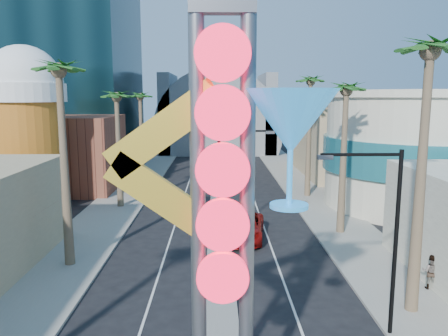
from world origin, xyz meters
TOP-DOWN VIEW (x-y plane):
  - sidewalk_west at (-9.50, 35.00)m, footprint 5.00×100.00m
  - sidewalk_east at (9.50, 35.00)m, footprint 5.00×100.00m
  - median at (0.00, 38.00)m, footprint 1.60×84.00m
  - brick_filler_west at (-16.00, 38.00)m, footprint 10.00×10.00m
  - filler_east at (16.00, 48.00)m, footprint 10.00×20.00m
  - beer_mug at (-17.00, 30.00)m, footprint 7.00×7.00m
  - turquoise_building at (18.00, 30.00)m, footprint 16.60×16.60m
  - canopy at (0.00, 72.00)m, footprint 22.00×16.00m
  - neon_sign at (0.82, 2.96)m, footprint 6.53×2.60m
  - streetlight_0 at (0.55, 20.00)m, footprint 3.79×0.25m
  - streetlight_1 at (-0.55, 44.00)m, footprint 3.79×0.25m
  - streetlight_2 at (6.72, 8.00)m, footprint 3.45×0.25m
  - palm_1 at (-9.00, 16.00)m, footprint 2.40×2.40m
  - palm_2 at (-9.00, 30.00)m, footprint 2.40×2.40m
  - palm_3 at (-9.00, 42.00)m, footprint 2.40×2.40m
  - palm_5 at (9.00, 10.00)m, footprint 2.40×2.40m
  - palm_6 at (9.00, 22.00)m, footprint 2.40×2.40m
  - palm_7 at (9.00, 34.00)m, footprint 2.40×2.40m
  - red_pickup at (1.71, 20.94)m, footprint 3.57×6.42m
  - pedestrian_b at (10.97, 12.23)m, footprint 1.13×1.07m

SIDE VIEW (x-z plane):
  - sidewalk_west at x=-9.50m, z-range 0.00..0.15m
  - sidewalk_east at x=9.50m, z-range 0.00..0.15m
  - median at x=0.00m, z-range 0.00..0.15m
  - red_pickup at x=1.71m, z-range 0.00..1.70m
  - pedestrian_b at x=10.97m, z-range 0.15..1.99m
  - brick_filler_west at x=-16.00m, z-range 0.00..8.00m
  - canopy at x=0.00m, z-range -6.69..15.31m
  - streetlight_2 at x=6.72m, z-range 0.83..8.83m
  - streetlight_0 at x=0.55m, z-range 0.88..8.88m
  - streetlight_1 at x=-0.55m, z-range 0.88..8.88m
  - filler_east at x=16.00m, z-range 0.00..10.00m
  - turquoise_building at x=18.00m, z-range -0.05..10.55m
  - neon_sign at x=0.82m, z-range 1.03..13.58m
  - beer_mug at x=-17.00m, z-range 0.59..15.09m
  - palm_2 at x=-9.00m, z-range 3.88..15.08m
  - palm_3 at x=-9.00m, z-range 3.88..15.08m
  - palm_6 at x=9.00m, z-range 4.08..15.78m
  - palm_1 at x=-9.00m, z-range 4.47..17.17m
  - palm_7 at x=9.00m, z-range 4.47..17.17m
  - palm_5 at x=9.00m, z-range 4.67..17.87m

